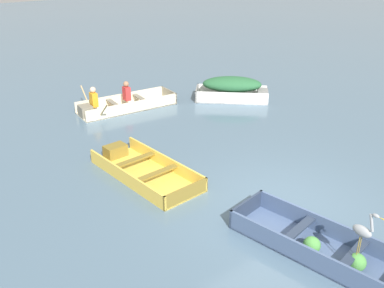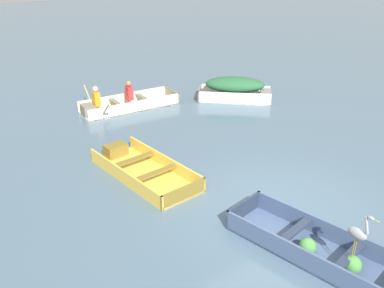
{
  "view_description": "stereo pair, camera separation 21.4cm",
  "coord_description": "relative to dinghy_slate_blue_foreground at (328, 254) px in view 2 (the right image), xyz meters",
  "views": [
    {
      "loc": [
        -5.89,
        -4.82,
        4.85
      ],
      "look_at": [
        -0.04,
        2.97,
        0.35
      ],
      "focal_mm": 40.0,
      "sensor_mm": 36.0,
      "label": 1
    },
    {
      "loc": [
        -5.72,
        -4.95,
        4.85
      ],
      "look_at": [
        -0.04,
        2.97,
        0.35
      ],
      "focal_mm": 40.0,
      "sensor_mm": 36.0,
      "label": 2
    }
  ],
  "objects": [
    {
      "name": "heron_on_dinghy",
      "position": [
        -0.0,
        -0.45,
        0.71
      ],
      "size": [
        0.15,
        0.45,
        0.84
      ],
      "color": "olive",
      "rests_on": "dinghy_slate_blue_foreground"
    },
    {
      "name": "rowboat_cream_with_crew",
      "position": [
        0.66,
        8.71,
        0.06
      ],
      "size": [
        3.27,
        2.24,
        0.93
      ],
      "color": "beige",
      "rests_on": "ground"
    },
    {
      "name": "skiff_yellow_mid_moored",
      "position": [
        -1.04,
        4.55,
        -0.03
      ],
      "size": [
        1.43,
        3.01,
        0.34
      ],
      "color": "#E5BC47",
      "rests_on": "ground"
    },
    {
      "name": "skiff_white_near_moored",
      "position": [
        4.24,
        7.29,
        0.33
      ],
      "size": [
        2.46,
        2.36,
        0.82
      ],
      "color": "white",
      "rests_on": "ground"
    },
    {
      "name": "ground_plane",
      "position": [
        0.48,
        1.61,
        -0.14
      ],
      "size": [
        80.0,
        80.0,
        0.0
      ],
      "primitive_type": "plane",
      "color": "slate"
    },
    {
      "name": "dinghy_slate_blue_foreground",
      "position": [
        0.0,
        0.0,
        0.0
      ],
      "size": [
        1.62,
        3.49,
        0.39
      ],
      "color": "#475B7F",
      "rests_on": "ground"
    }
  ]
}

